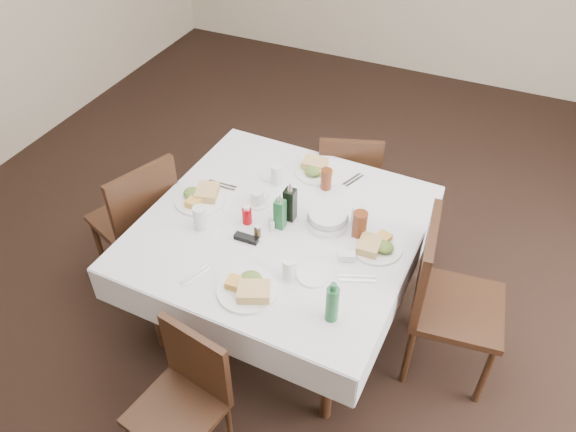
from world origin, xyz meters
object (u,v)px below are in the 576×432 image
object	(u,v)px
water_n	(277,175)
water_e	(358,215)
oil_cruet_green	(280,213)
water_w	(200,218)
dining_table	(281,234)
ketchup_bottle	(247,215)
green_bottle	(332,303)
chair_east	(442,293)
chair_north	(348,178)
bread_basket	(328,219)
oil_cruet_dark	(290,203)
coffee_mug	(258,198)
chair_south	(186,392)
water_s	(289,269)
chair_west	(140,216)

from	to	relation	value
water_n	water_e	distance (m)	0.58
oil_cruet_green	water_w	bearing A→B (deg)	-155.10
dining_table	ketchup_bottle	bearing A→B (deg)	-160.98
dining_table	ketchup_bottle	world-z (taller)	ketchup_bottle
water_w	green_bottle	bearing A→B (deg)	-18.61
chair_east	ketchup_bottle	bearing A→B (deg)	-174.46
chair_north	oil_cruet_green	size ratio (longest dim) A/B	3.79
water_w	green_bottle	distance (m)	0.93
bread_basket	oil_cruet_green	distance (m)	0.27
dining_table	water_e	world-z (taller)	water_e
oil_cruet_dark	oil_cruet_green	bearing A→B (deg)	-104.79
bread_basket	green_bottle	distance (m)	0.66
coffee_mug	green_bottle	size ratio (longest dim) A/B	0.54
bread_basket	ketchup_bottle	bearing A→B (deg)	-157.60
coffee_mug	green_bottle	bearing A→B (deg)	-41.44
water_n	water_e	xyz separation A→B (m)	(0.56, -0.15, -0.00)
ketchup_bottle	water_n	bearing A→B (deg)	89.77
oil_cruet_dark	water_e	bearing A→B (deg)	16.82
ketchup_bottle	water_e	bearing A→B (deg)	22.85
dining_table	water_w	distance (m)	0.46
dining_table	chair_north	size ratio (longest dim) A/B	1.75
chair_south	oil_cruet_dark	xyz separation A→B (m)	(0.08, 1.04, 0.40)
water_s	oil_cruet_green	world-z (taller)	oil_cruet_green
chair_east	oil_cruet_dark	bearing A→B (deg)	178.64
ketchup_bottle	bread_basket	bearing A→B (deg)	22.40
chair_east	water_n	bearing A→B (deg)	165.83
water_e	oil_cruet_green	distance (m)	0.43
chair_south	chair_west	world-z (taller)	chair_west
dining_table	bread_basket	distance (m)	0.28
oil_cruet_green	bread_basket	bearing A→B (deg)	28.51
chair_north	oil_cruet_dark	xyz separation A→B (m)	(-0.08, -0.82, 0.37)
chair_north	chair_west	bearing A→B (deg)	-137.14
water_w	bread_basket	size ratio (longest dim) A/B	0.60
bread_basket	chair_south	bearing A→B (deg)	-104.89
chair_north	water_e	xyz separation A→B (m)	(0.28, -0.71, 0.33)
chair_north	chair_south	xyz separation A→B (m)	(-0.15, -1.86, -0.03)
chair_west	water_e	xyz separation A→B (m)	(1.32, 0.25, 0.28)
dining_table	coffee_mug	distance (m)	0.25
water_e	oil_cruet_dark	bearing A→B (deg)	-163.18
chair_south	oil_cruet_green	xyz separation A→B (m)	(0.05, 0.95, 0.39)
chair_west	water_s	xyz separation A→B (m)	(1.14, -0.27, 0.27)
water_s	water_e	distance (m)	0.55
chair_east	chair_west	world-z (taller)	chair_east
water_n	green_bottle	xyz separation A→B (m)	(0.67, -0.82, 0.04)
water_w	oil_cruet_dark	world-z (taller)	oil_cruet_dark
bread_basket	ketchup_bottle	world-z (taller)	ketchup_bottle
water_w	green_bottle	xyz separation A→B (m)	(0.88, -0.30, 0.03)
water_w	ketchup_bottle	xyz separation A→B (m)	(0.21, 0.14, -0.01)
chair_east	ketchup_bottle	distance (m)	1.14
chair_east	chair_south	bearing A→B (deg)	-133.91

